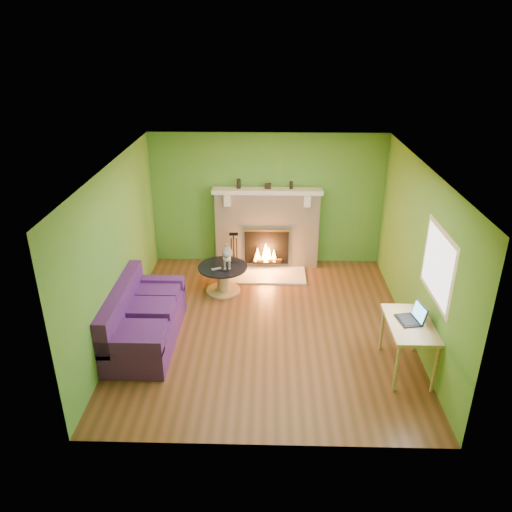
{
  "coord_description": "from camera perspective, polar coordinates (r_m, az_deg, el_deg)",
  "views": [
    {
      "loc": [
        0.03,
        -6.79,
        4.36
      ],
      "look_at": [
        -0.16,
        0.4,
        1.05
      ],
      "focal_mm": 35.0,
      "sensor_mm": 36.0,
      "label": 1
    }
  ],
  "objects": [
    {
      "name": "ceiling",
      "position": [
        7.02,
        1.26,
        10.14
      ],
      "size": [
        5.0,
        5.0,
        0.0
      ],
      "primitive_type": "plane",
      "rotation": [
        3.14,
        0.0,
        0.0
      ],
      "color": "white",
      "rests_on": "wall_back"
    },
    {
      "name": "fireplace",
      "position": [
        9.79,
        1.26,
        3.17
      ],
      "size": [
        2.1,
        0.46,
        1.58
      ],
      "color": "beige",
      "rests_on": "floor"
    },
    {
      "name": "fire_tools",
      "position": [
        9.61,
        -2.53,
        0.5
      ],
      "size": [
        0.21,
        0.21,
        0.8
      ],
      "primitive_type": null,
      "color": "black",
      "rests_on": "hearth"
    },
    {
      "name": "wall_front",
      "position": [
        5.27,
        0.93,
        -10.81
      ],
      "size": [
        5.0,
        0.0,
        5.0
      ],
      "primitive_type": "plane",
      "rotation": [
        -1.57,
        0.0,
        0.0
      ],
      "color": "#4D8D2E",
      "rests_on": "floor"
    },
    {
      "name": "desk",
      "position": [
        7.09,
        17.16,
        -7.96
      ],
      "size": [
        0.6,
        1.03,
        0.76
      ],
      "color": "tan",
      "rests_on": "floor"
    },
    {
      "name": "cat",
      "position": [
        8.82,
        -3.33,
        0.1
      ],
      "size": [
        0.27,
        0.64,
        0.39
      ],
      "primitive_type": null,
      "rotation": [
        0.0,
        0.0,
        0.06
      ],
      "color": "slate",
      "rests_on": "coffee_table"
    },
    {
      "name": "floor",
      "position": [
        8.07,
        1.09,
        -8.02
      ],
      "size": [
        5.0,
        5.0,
        0.0
      ],
      "primitive_type": "plane",
      "color": "#593519",
      "rests_on": "ground"
    },
    {
      "name": "remote_black",
      "position": [
        8.7,
        -3.81,
        -1.66
      ],
      "size": [
        0.17,
        0.09,
        0.02
      ],
      "primitive_type": "cube",
      "rotation": [
        0.0,
        0.0,
        -0.31
      ],
      "color": "black",
      "rests_on": "coffee_table"
    },
    {
      "name": "laptop",
      "position": [
        7.01,
        17.13,
        -6.22
      ],
      "size": [
        0.36,
        0.4,
        0.26
      ],
      "primitive_type": null,
      "rotation": [
        0.0,
        0.0,
        0.19
      ],
      "color": "black",
      "rests_on": "desk"
    },
    {
      "name": "mantel_vase_right",
      "position": [
        9.52,
        4.04,
        8.08
      ],
      "size": [
        0.07,
        0.07,
        0.14
      ],
      "primitive_type": "cylinder",
      "color": "black",
      "rests_on": "mantel"
    },
    {
      "name": "mantel_vase_left",
      "position": [
        9.53,
        -2.0,
        8.26
      ],
      "size": [
        0.08,
        0.08,
        0.18
      ],
      "primitive_type": "cylinder",
      "color": "black",
      "rests_on": "mantel"
    },
    {
      "name": "hearth",
      "position": [
        9.63,
        1.2,
        -2.15
      ],
      "size": [
        1.5,
        0.75,
        0.03
      ],
      "primitive_type": "cube",
      "color": "beige",
      "rests_on": "floor"
    },
    {
      "name": "coffee_table",
      "position": [
        8.96,
        -3.8,
        -2.4
      ],
      "size": [
        0.88,
        0.88,
        0.5
      ],
      "color": "tan",
      "rests_on": "floor"
    },
    {
      "name": "mantel_box",
      "position": [
        9.52,
        1.36,
        8.0
      ],
      "size": [
        0.12,
        0.08,
        0.1
      ],
      "primitive_type": "cube",
      "color": "black",
      "rests_on": "mantel"
    },
    {
      "name": "window_pane",
      "position": [
        6.89,
        20.02,
        -0.99
      ],
      "size": [
        0.0,
        1.06,
        1.06
      ],
      "primitive_type": "plane",
      "rotation": [
        1.57,
        0.0,
        -1.57
      ],
      "color": "white",
      "rests_on": "wall_right"
    },
    {
      "name": "mantel",
      "position": [
        9.52,
        1.3,
        7.43
      ],
      "size": [
        2.1,
        0.28,
        0.08
      ],
      "primitive_type": "cube",
      "color": "silver",
      "rests_on": "fireplace"
    },
    {
      "name": "remote_silver",
      "position": [
        8.77,
        -4.56,
        -1.47
      ],
      "size": [
        0.17,
        0.11,
        0.02
      ],
      "primitive_type": "cube",
      "rotation": [
        0.0,
        0.0,
        0.41
      ],
      "color": "gray",
      "rests_on": "coffee_table"
    },
    {
      "name": "sofa",
      "position": [
        7.77,
        -12.87,
        -7.18
      ],
      "size": [
        0.89,
        1.97,
        0.88
      ],
      "color": "#431960",
      "rests_on": "floor"
    },
    {
      "name": "wall_right",
      "position": [
        7.77,
        17.99,
        0.21
      ],
      "size": [
        0.0,
        5.0,
        5.0
      ],
      "primitive_type": "plane",
      "rotation": [
        1.57,
        0.0,
        -1.57
      ],
      "color": "#4D8D2E",
      "rests_on": "floor"
    },
    {
      "name": "wall_back",
      "position": [
        9.79,
        1.3,
        6.45
      ],
      "size": [
        5.0,
        0.0,
        5.0
      ],
      "primitive_type": "plane",
      "rotation": [
        1.57,
        0.0,
        0.0
      ],
      "color": "#4D8D2E",
      "rests_on": "floor"
    },
    {
      "name": "wall_left",
      "position": [
        7.79,
        -15.61,
        0.59
      ],
      "size": [
        0.0,
        5.0,
        5.0
      ],
      "primitive_type": "plane",
      "rotation": [
        1.57,
        0.0,
        1.57
      ],
      "color": "#4D8D2E",
      "rests_on": "floor"
    },
    {
      "name": "window_frame",
      "position": [
        6.89,
        20.08,
        -0.99
      ],
      "size": [
        0.0,
        1.2,
        1.2
      ],
      "primitive_type": "plane",
      "rotation": [
        1.57,
        0.0,
        -1.57
      ],
      "color": "silver",
      "rests_on": "wall_right"
    }
  ]
}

